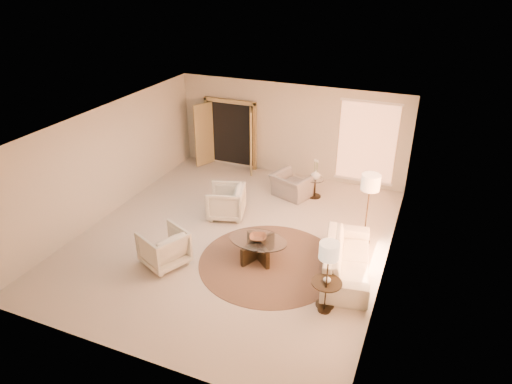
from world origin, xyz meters
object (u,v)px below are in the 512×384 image
at_px(end_table, 326,289).
at_px(bowl, 258,238).
at_px(side_table, 315,186).
at_px(side_vase, 316,174).
at_px(armchair_right, 164,246).
at_px(floor_lamp_far, 329,254).
at_px(sofa, 347,259).
at_px(armchair_left, 226,200).
at_px(coffee_table, 258,246).
at_px(floor_lamp_near, 370,186).
at_px(end_vase, 327,279).
at_px(accent_chair, 292,182).

bearing_deg(end_table, bowl, 151.73).
relative_size(side_table, side_vase, 1.99).
relative_size(armchair_right, floor_lamp_far, 0.60).
relative_size(sofa, end_table, 4.08).
relative_size(armchair_left, coffee_table, 0.58).
relative_size(sofa, floor_lamp_far, 1.57).
relative_size(floor_lamp_near, end_vase, 11.41).
bearing_deg(coffee_table, end_table, -28.27).
xyz_separation_m(end_vase, side_vase, (-1.44, 4.31, 0.07)).
bearing_deg(side_table, side_vase, 0.00).
xyz_separation_m(sofa, floor_lamp_near, (0.13, 1.32, 1.13)).
relative_size(armchair_left, accent_chair, 0.90).
relative_size(armchair_right, end_table, 1.55).
bearing_deg(sofa, side_table, 16.73).
xyz_separation_m(armchair_left, coffee_table, (1.47, -1.42, -0.15)).
bearing_deg(end_vase, floor_lamp_near, 83.87).
bearing_deg(side_table, coffee_table, -95.80).
bearing_deg(bowl, floor_lamp_far, -31.47).
distance_m(bowl, side_vase, 3.38).
xyz_separation_m(floor_lamp_far, bowl, (-1.81, 1.11, -0.75)).
distance_m(accent_chair, bowl, 3.16).
bearing_deg(side_vase, coffee_table, -95.80).
relative_size(sofa, armchair_right, 2.63).
distance_m(armchair_left, floor_lamp_far, 4.22).
xyz_separation_m(sofa, armchair_right, (-3.71, -1.19, 0.10)).
distance_m(accent_chair, end_vase, 4.59).
height_order(armchair_right, end_table, armchair_right).
bearing_deg(coffee_table, end_vase, -28.27).
bearing_deg(floor_lamp_near, side_vase, 133.38).
distance_m(armchair_left, side_table, 2.65).
height_order(floor_lamp_near, side_vase, floor_lamp_near).
bearing_deg(end_vase, floor_lamp_far, -80.45).
bearing_deg(side_vase, floor_lamp_near, -46.62).
bearing_deg(end_table, floor_lamp_far, -80.45).
bearing_deg(side_vase, armchair_right, -116.30).
height_order(bowl, side_vase, side_vase).
bearing_deg(accent_chair, armchair_left, 75.21).
distance_m(armchair_left, bowl, 2.04).
bearing_deg(end_vase, accent_chair, 116.50).
relative_size(accent_chair, side_table, 1.84).
xyz_separation_m(sofa, end_table, (-0.14, -1.19, 0.03)).
bearing_deg(armchair_left, coffee_table, 30.03).
relative_size(armchair_right, side_vase, 3.24).
bearing_deg(end_table, end_vase, 0.00).
bearing_deg(coffee_table, sofa, 6.77).
distance_m(sofa, side_vase, 3.52).
xyz_separation_m(sofa, coffee_table, (-1.92, -0.23, -0.04)).
relative_size(accent_chair, side_vase, 3.67).
relative_size(armchair_right, floor_lamp_near, 0.52).
bearing_deg(sofa, armchair_right, 97.70).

